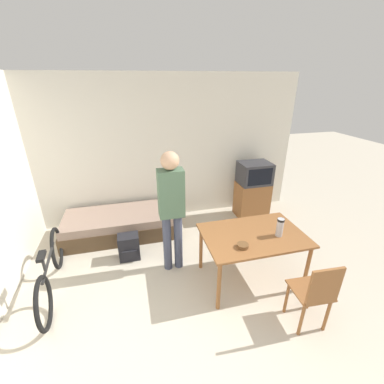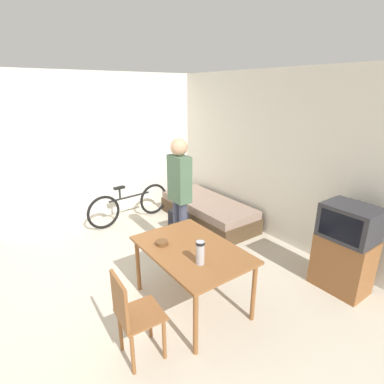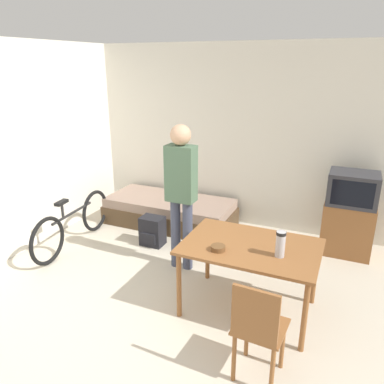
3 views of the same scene
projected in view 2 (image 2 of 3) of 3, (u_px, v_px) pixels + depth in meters
name	position (u px, v px, depth m)	size (l,w,h in m)	color
ground_plane	(66.00, 300.00, 3.58)	(20.00, 20.00, 0.00)	beige
wall_back	(264.00, 155.00, 4.98)	(5.40, 0.06, 2.70)	silver
wall_left	(116.00, 146.00, 5.77)	(0.06, 4.31, 2.70)	silver
daybed	(208.00, 211.00, 5.67)	(1.99, 0.86, 0.42)	#4C3823
tv	(345.00, 248.00, 3.64)	(0.63, 0.46, 1.12)	brown
dining_table	(192.00, 254.00, 3.33)	(1.32, 0.89, 0.73)	brown
wooden_chair	(132.00, 313.00, 2.66)	(0.41, 0.41, 0.90)	brown
bicycle	(130.00, 205.00, 5.66)	(0.18, 1.68, 0.72)	black
person_standing	(180.00, 190.00, 4.23)	(0.34, 0.24, 1.77)	#3D4256
thermos_flask	(200.00, 252.00, 2.97)	(0.09, 0.09, 0.25)	#B7B7BC
mate_bowl	(162.00, 243.00, 3.37)	(0.14, 0.14, 0.05)	brown
backpack	(178.00, 222.00, 5.19)	(0.31, 0.26, 0.41)	black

